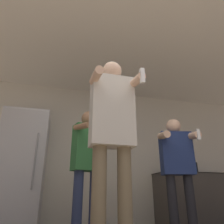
% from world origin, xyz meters
% --- Properties ---
extents(wall_back, '(7.00, 0.06, 2.55)m').
position_xyz_m(wall_back, '(0.00, 3.09, 1.27)').
color(wall_back, beige).
rests_on(wall_back, ground_plane).
extents(ceiling_slab, '(7.00, 3.58, 0.05)m').
position_xyz_m(ceiling_slab, '(0.00, 1.53, 2.57)').
color(ceiling_slab, silver).
rests_on(ceiling_slab, wall_back).
extents(refrigerator, '(0.70, 0.67, 1.81)m').
position_xyz_m(refrigerator, '(-1.08, 2.74, 0.91)').
color(refrigerator, silver).
rests_on(refrigerator, ground_plane).
extents(counter, '(1.32, 0.60, 0.91)m').
position_xyz_m(counter, '(1.89, 2.78, 0.45)').
color(counter, '#47423D').
rests_on(counter, ground_plane).
extents(bottle_tall_gin, '(0.08, 0.08, 0.27)m').
position_xyz_m(bottle_tall_gin, '(1.51, 2.71, 1.01)').
color(bottle_tall_gin, '#563314').
rests_on(bottle_tall_gin, counter).
extents(bottle_amber_bourbon, '(0.07, 0.07, 0.28)m').
position_xyz_m(bottle_amber_bourbon, '(1.70, 2.71, 1.01)').
color(bottle_amber_bourbon, maroon).
rests_on(bottle_amber_bourbon, counter).
extents(bottle_red_label, '(0.08, 0.08, 0.30)m').
position_xyz_m(bottle_red_label, '(1.98, 2.71, 1.02)').
color(bottle_red_label, black).
rests_on(bottle_red_label, counter).
extents(person_woman_foreground, '(0.46, 0.42, 1.76)m').
position_xyz_m(person_woman_foreground, '(-0.08, 0.85, 1.04)').
color(person_woman_foreground, '#75664C').
rests_on(person_woman_foreground, ground_plane).
extents(person_man_side, '(0.55, 0.51, 1.54)m').
position_xyz_m(person_man_side, '(1.04, 1.71, 0.93)').
color(person_man_side, black).
rests_on(person_man_side, ground_plane).
extents(person_spectator_back, '(0.56, 0.62, 1.62)m').
position_xyz_m(person_spectator_back, '(-0.15, 1.87, 0.97)').
color(person_spectator_back, navy).
rests_on(person_spectator_back, ground_plane).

